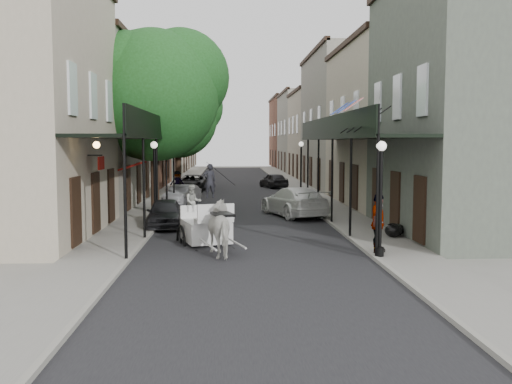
{
  "coord_description": "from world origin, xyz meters",
  "views": [
    {
      "loc": [
        -0.77,
        -19.92,
        3.79
      ],
      "look_at": [
        0.45,
        5.09,
        1.6
      ],
      "focal_mm": 40.0,
      "sensor_mm": 36.0,
      "label": 1
    }
  ],
  "objects": [
    {
      "name": "lamppost_right_near",
      "position": [
        4.1,
        -2.0,
        2.05
      ],
      "size": [
        0.32,
        0.32,
        3.71
      ],
      "color": "black",
      "rests_on": "sidewalk_right"
    },
    {
      "name": "car_right_far",
      "position": [
        3.01,
        27.24,
        0.62
      ],
      "size": [
        2.47,
        3.94,
        1.25
      ],
      "primitive_type": "imported",
      "rotation": [
        0.0,
        0.0,
        3.43
      ],
      "color": "black",
      "rests_on": "ground"
    },
    {
      "name": "carriage",
      "position": [
        -1.73,
        1.72,
        1.18
      ],
      "size": [
        2.35,
        3.0,
        3.04
      ],
      "rotation": [
        0.0,
        0.0,
        0.29
      ],
      "color": "black",
      "rests_on": "ground"
    },
    {
      "name": "tree_far",
      "position": [
        -4.25,
        24.18,
        5.84
      ],
      "size": [
        6.45,
        6.0,
        8.61
      ],
      "color": "#382619",
      "rests_on": "sidewalk_left"
    },
    {
      "name": "gallery_left",
      "position": [
        -4.79,
        6.98,
        4.05
      ],
      "size": [
        2.2,
        18.05,
        4.88
      ],
      "color": "black",
      "rests_on": "sidewalk_left"
    },
    {
      "name": "lamppost_right_far",
      "position": [
        4.1,
        18.0,
        2.05
      ],
      "size": [
        0.32,
        0.32,
        3.71
      ],
      "color": "black",
      "rests_on": "sidewalk_right"
    },
    {
      "name": "car_left_mid",
      "position": [
        -3.6,
        15.0,
        0.59
      ],
      "size": [
        2.27,
        3.77,
        1.17
      ],
      "primitive_type": "imported",
      "rotation": [
        0.0,
        0.0,
        -0.31
      ],
      "color": "#A6A6AB",
      "rests_on": "ground"
    },
    {
      "name": "ground",
      "position": [
        0.0,
        0.0,
        0.0
      ],
      "size": [
        140.0,
        140.0,
        0.0
      ],
      "primitive_type": "plane",
      "color": "gray",
      "rests_on": "ground"
    },
    {
      "name": "horse",
      "position": [
        -0.93,
        -1.0,
        0.91
      ],
      "size": [
        1.55,
        2.34,
        1.82
      ],
      "primitive_type": "imported",
      "rotation": [
        0.0,
        0.0,
        3.43
      ],
      "color": "beige",
      "rests_on": "ground"
    },
    {
      "name": "building_row_left",
      "position": [
        -8.6,
        30.0,
        5.25
      ],
      "size": [
        5.0,
        80.0,
        10.5
      ],
      "primitive_type": "cube",
      "color": "#AFA28C",
      "rests_on": "ground"
    },
    {
      "name": "pedestrian_sidewalk_right",
      "position": [
        4.2,
        -1.39,
        1.11
      ],
      "size": [
        0.92,
        1.26,
        1.98
      ],
      "primitive_type": "imported",
      "rotation": [
        0.0,
        0.0,
        1.14
      ],
      "color": "gray",
      "rests_on": "sidewalk_right"
    },
    {
      "name": "sidewalk_right",
      "position": [
        5.0,
        20.0,
        0.06
      ],
      "size": [
        2.2,
        90.0,
        0.12
      ],
      "primitive_type": "cube",
      "color": "gray",
      "rests_on": "ground"
    },
    {
      "name": "car_right_near",
      "position": [
        2.6,
        9.0,
        0.76
      ],
      "size": [
        3.5,
        5.6,
        1.51
      ],
      "primitive_type": "imported",
      "rotation": [
        0.0,
        0.0,
        3.43
      ],
      "color": "white",
      "rests_on": "ground"
    },
    {
      "name": "lamppost_left",
      "position": [
        -4.1,
        6.0,
        2.05
      ],
      "size": [
        0.32,
        0.32,
        3.71
      ],
      "color": "black",
      "rests_on": "sidewalk_left"
    },
    {
      "name": "car_left_far",
      "position": [
        -3.6,
        24.14,
        0.64
      ],
      "size": [
        2.6,
        4.81,
        1.28
      ],
      "primitive_type": "imported",
      "rotation": [
        0.0,
        0.0,
        -0.11
      ],
      "color": "black",
      "rests_on": "ground"
    },
    {
      "name": "pedestrian_walking",
      "position": [
        -2.52,
        8.16,
        0.86
      ],
      "size": [
        0.97,
        0.83,
        1.71
      ],
      "primitive_type": "imported",
      "rotation": [
        0.0,
        0.0,
        0.25
      ],
      "color": "#BABBB0",
      "rests_on": "ground"
    },
    {
      "name": "pedestrian_sidewalk_left",
      "position": [
        -4.43,
        21.05,
        0.93
      ],
      "size": [
        1.08,
        0.67,
        1.63
      ],
      "primitive_type": "imported",
      "rotation": [
        0.0,
        0.0,
        3.2
      ],
      "color": "gray",
      "rests_on": "sidewalk_left"
    },
    {
      "name": "tree_near",
      "position": [
        -4.2,
        10.18,
        6.49
      ],
      "size": [
        7.31,
        6.8,
        9.63
      ],
      "color": "#382619",
      "rests_on": "sidewalk_left"
    },
    {
      "name": "sidewalk_left",
      "position": [
        -5.0,
        20.0,
        0.06
      ],
      "size": [
        2.2,
        90.0,
        0.12
      ],
      "primitive_type": "cube",
      "color": "gray",
      "rests_on": "ground"
    },
    {
      "name": "gallery_right",
      "position": [
        4.79,
        6.98,
        4.05
      ],
      "size": [
        2.2,
        18.05,
        4.88
      ],
      "color": "black",
      "rests_on": "sidewalk_right"
    },
    {
      "name": "building_row_right",
      "position": [
        8.6,
        30.0,
        5.25
      ],
      "size": [
        5.0,
        80.0,
        10.5
      ],
      "primitive_type": "cube",
      "color": "gray",
      "rests_on": "ground"
    },
    {
      "name": "trash_bags",
      "position": [
        5.72,
        1.79,
        0.38
      ],
      "size": [
        0.91,
        1.06,
        0.56
      ],
      "color": "black",
      "rests_on": "sidewalk_right"
    },
    {
      "name": "car_left_near",
      "position": [
        -3.6,
        5.47,
        0.64
      ],
      "size": [
        1.72,
        3.86,
        1.29
      ],
      "primitive_type": "imported",
      "rotation": [
        0.0,
        0.0,
        0.05
      ],
      "color": "black",
      "rests_on": "ground"
    },
    {
      "name": "road",
      "position": [
        0.0,
        20.0,
        0.01
      ],
      "size": [
        8.0,
        90.0,
        0.01
      ],
      "primitive_type": "cube",
      "color": "black",
      "rests_on": "ground"
    }
  ]
}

